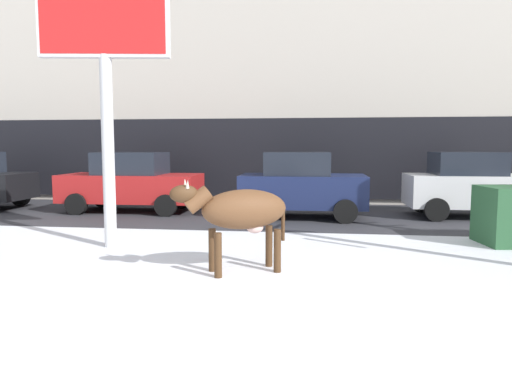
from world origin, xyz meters
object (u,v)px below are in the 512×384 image
object	(u,v)px
car_navy_hatchback	(302,185)
pedestrian_near_billboard	(80,176)
billboard	(104,27)
car_red_sedan	(132,182)
cow_brown	(240,211)
car_white_hatchback	(470,185)
pedestrian_by_cars	(235,178)

from	to	relation	value
car_navy_hatchback	pedestrian_near_billboard	bearing A→B (deg)	157.50
billboard	car_red_sedan	distance (m)	6.19
cow_brown	billboard	distance (m)	4.67
car_white_hatchback	pedestrian_near_billboard	distance (m)	13.58
car_white_hatchback	pedestrian_near_billboard	world-z (taller)	car_white_hatchback
billboard	pedestrian_by_cars	bearing A→B (deg)	81.46
car_navy_hatchback	pedestrian_by_cars	xyz separation A→B (m)	(-2.53, 3.54, -0.05)
billboard	pedestrian_by_cars	size ratio (longest dim) A/B	3.21
pedestrian_by_cars	billboard	bearing A→B (deg)	-98.54
cow_brown	pedestrian_by_cars	world-z (taller)	pedestrian_by_cars
cow_brown	billboard	bearing A→B (deg)	152.18
car_white_hatchback	car_red_sedan	bearing A→B (deg)	-179.72
billboard	car_navy_hatchback	distance (m)	6.62
pedestrian_near_billboard	pedestrian_by_cars	distance (m)	6.00
billboard	car_white_hatchback	xyz separation A→B (m)	(8.44, 4.97, -3.39)
billboard	pedestrian_near_billboard	xyz separation A→B (m)	(-4.83, 7.85, -3.43)
car_red_sedan	car_white_hatchback	distance (m)	10.00
cow_brown	pedestrian_near_billboard	bearing A→B (deg)	129.50
car_red_sedan	car_navy_hatchback	size ratio (longest dim) A/B	1.20
car_white_hatchback	pedestrian_near_billboard	xyz separation A→B (m)	(-13.27, 2.88, -0.05)
billboard	car_navy_hatchback	world-z (taller)	billboard
car_red_sedan	car_navy_hatchback	world-z (taller)	car_navy_hatchback
billboard	car_white_hatchback	size ratio (longest dim) A/B	1.58
billboard	car_white_hatchback	bearing A→B (deg)	30.49
car_navy_hatchback	pedestrian_by_cars	world-z (taller)	car_navy_hatchback
car_navy_hatchback	pedestrian_near_billboard	distance (m)	9.24
car_navy_hatchback	car_red_sedan	bearing A→B (deg)	173.39
car_white_hatchback	cow_brown	bearing A→B (deg)	-130.39
cow_brown	car_red_sedan	bearing A→B (deg)	124.66
car_navy_hatchback	pedestrian_by_cars	size ratio (longest dim) A/B	2.03
pedestrian_by_cars	pedestrian_near_billboard	bearing A→B (deg)	180.00
car_red_sedan	pedestrian_near_billboard	world-z (taller)	car_red_sedan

